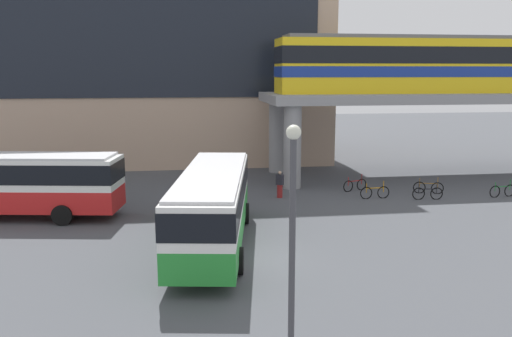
% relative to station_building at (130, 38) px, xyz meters
% --- Properties ---
extents(ground_plane, '(120.00, 120.00, 0.00)m').
position_rel_station_building_xyz_m(ground_plane, '(6.58, -17.07, -9.98)').
color(ground_plane, '#47494F').
extents(station_building, '(31.61, 14.21, 19.96)m').
position_rel_station_building_xyz_m(station_building, '(0.00, 0.00, 0.00)').
color(station_building, tan).
rests_on(station_building, ground_plane).
extents(elevated_platform, '(26.61, 7.17, 5.80)m').
position_rel_station_building_xyz_m(elevated_platform, '(23.00, -11.59, -5.00)').
color(elevated_platform, gray).
rests_on(elevated_platform, ground_plane).
extents(train, '(24.30, 2.96, 3.84)m').
position_rel_station_building_xyz_m(train, '(22.59, -11.59, -2.21)').
color(train, yellow).
rests_on(train, elevated_platform).
extents(bus_main, '(4.25, 11.30, 3.22)m').
position_rel_station_building_xyz_m(bus_main, '(5.25, -25.20, -7.99)').
color(bus_main, '#268C33').
rests_on(bus_main, ground_plane).
extents(bus_secondary, '(11.31, 4.33, 3.22)m').
position_rel_station_building_xyz_m(bus_secondary, '(-4.56, -19.27, -7.99)').
color(bus_secondary, red).
rests_on(bus_secondary, ground_plane).
extents(bicycle_green, '(1.78, 0.33, 1.04)m').
position_rel_station_building_xyz_m(bicycle_green, '(22.64, -18.48, -9.62)').
color(bicycle_green, black).
rests_on(bicycle_green, ground_plane).
extents(bicycle_brown, '(1.71, 0.63, 1.04)m').
position_rel_station_building_xyz_m(bicycle_brown, '(18.74, -17.03, -9.62)').
color(bicycle_brown, black).
rests_on(bicycle_brown, ground_plane).
extents(bicycle_black, '(1.79, 0.24, 1.04)m').
position_rel_station_building_xyz_m(bicycle_black, '(17.99, -18.50, -9.62)').
color(bicycle_black, black).
rests_on(bicycle_black, ground_plane).
extents(bicycle_orange, '(1.79, 0.13, 1.04)m').
position_rel_station_building_xyz_m(bicycle_orange, '(15.08, -17.83, -9.62)').
color(bicycle_orange, black).
rests_on(bicycle_orange, ground_plane).
extents(bicycle_red, '(1.69, 0.70, 1.04)m').
position_rel_station_building_xyz_m(bicycle_red, '(14.58, -15.70, -9.62)').
color(bicycle_red, black).
rests_on(bicycle_red, ground_plane).
extents(pedestrian_walking_across, '(0.47, 0.45, 1.59)m').
position_rel_station_building_xyz_m(pedestrian_walking_across, '(9.65, -16.83, -9.24)').
color(pedestrian_walking_across, maroon).
rests_on(pedestrian_walking_across, ground_plane).
extents(lamp_post, '(0.36, 0.36, 6.07)m').
position_rel_station_building_xyz_m(lamp_post, '(6.59, -34.75, -6.39)').
color(lamp_post, '#3F3F44').
rests_on(lamp_post, ground_plane).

